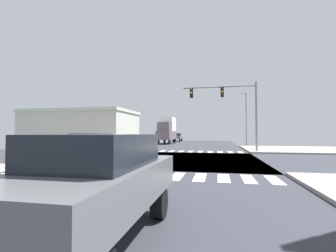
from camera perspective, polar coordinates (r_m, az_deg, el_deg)
The scene contains 12 objects.
ground at distance 18.41m, azimuth -1.06°, elevation -7.72°, with size 90.00×90.00×0.05m.
sidewalk_corner_ne at distance 31.24m, azimuth 28.40°, elevation -4.87°, with size 12.00×12.00×0.14m.
sidewalk_corner_nw at distance 34.42m, azimuth -18.11°, elevation -4.68°, with size 12.00×12.00×0.14m.
crosswalk_near at distance 11.55m, azimuth -10.42°, elevation -11.14°, with size 13.50×2.00×0.01m.
crosswalk_far at distance 25.59m, azimuth 1.99°, elevation -5.96°, with size 13.50×2.00×0.01m.
traffic_signal_mast at distance 25.79m, azimuth 13.81°, elevation 5.87°, with size 7.51×0.55×7.11m.
street_lamp at distance 37.43m, azimuth 17.54°, elevation 2.67°, with size 1.78×0.32×7.85m.
bank_building at distance 38.86m, azimuth -19.55°, elevation -0.51°, with size 16.84×9.60×5.28m.
sedan_farside_1 at distance 55.54m, azimuth 2.25°, elevation -2.52°, with size 1.80×4.30×1.88m.
sedan_crossing_2 at distance 4.42m, azimuth -16.02°, elevation -11.87°, with size 1.80×4.30×1.88m.
box_truck_queued_1 at distance 44.00m, azimuth -0.23°, elevation -0.85°, with size 2.40×7.20×4.85m.
sedan_leading_3 at distance 16.51m, azimuth -17.88°, elevation -4.35°, with size 4.30×1.80×1.88m.
Camera 1 is at (4.01, -17.86, 1.90)m, focal length 25.89 mm.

